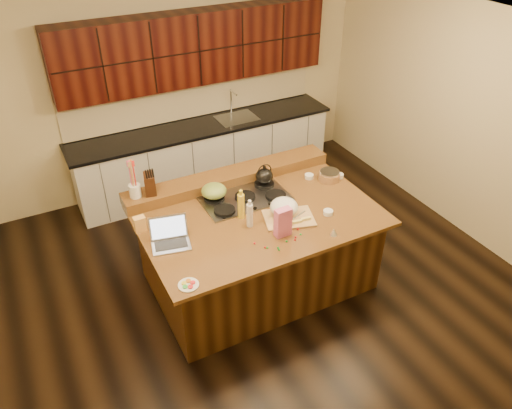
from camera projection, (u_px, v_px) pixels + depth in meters
room at (258, 177)px, 4.85m from camera, size 5.52×5.02×2.72m
island at (258, 248)px, 5.35m from camera, size 2.40×1.60×0.92m
back_ledge at (229, 177)px, 5.57m from camera, size 2.40×0.30×0.12m
cooktop at (245, 198)px, 5.31m from camera, size 0.92×0.52×0.05m
back_counter at (202, 121)px, 6.81m from camera, size 3.70×0.66×2.40m
kettle at (264, 176)px, 5.45m from camera, size 0.24×0.24×0.17m
green_bowl at (214, 191)px, 5.23m from camera, size 0.29×0.29×0.15m
laptop at (170, 237)px, 4.66m from camera, size 0.41×0.35×0.25m
oil_bottle at (241, 206)px, 4.96m from camera, size 0.08×0.08×0.27m
vinegar_bottle at (250, 215)px, 4.85m from camera, size 0.08×0.08×0.25m
wooden_tray at (285, 210)px, 5.00m from camera, size 0.57×0.48×0.20m
ramekin_a at (328, 212)px, 5.07m from camera, size 0.12×0.12×0.04m
ramekin_b at (339, 176)px, 5.67m from camera, size 0.10×0.10×0.04m
ramekin_c at (309, 176)px, 5.66m from camera, size 0.12×0.12×0.04m
strainer_bowl at (329, 176)px, 5.62m from camera, size 0.29×0.29×0.09m
kitchen_timer at (334, 232)px, 4.78m from camera, size 0.08×0.08×0.07m
pink_bag at (283, 222)px, 4.72m from camera, size 0.16×0.09×0.30m
candy_plate at (188, 285)px, 4.21m from camera, size 0.22×0.22×0.01m
package_box at (140, 224)px, 4.81m from camera, size 0.11×0.08×0.16m
utensil_crock at (135, 191)px, 5.10m from camera, size 0.14×0.14×0.14m
knife_block at (150, 184)px, 5.14m from camera, size 0.15×0.20×0.22m
gumdrop_0 at (295, 240)px, 4.72m from camera, size 0.02×0.02×0.02m
gumdrop_1 at (301, 234)px, 4.79m from camera, size 0.02×0.02×0.02m
gumdrop_2 at (296, 237)px, 4.75m from camera, size 0.02×0.02×0.02m
gumdrop_3 at (278, 248)px, 4.62m from camera, size 0.02×0.02×0.02m
gumdrop_4 at (298, 229)px, 4.86m from camera, size 0.02×0.02×0.02m
gumdrop_5 at (287, 241)px, 4.70m from camera, size 0.02×0.02×0.02m
gumdrop_6 at (265, 247)px, 4.63m from camera, size 0.02×0.02×0.02m
gumdrop_7 at (267, 248)px, 4.62m from camera, size 0.02×0.02×0.02m
gumdrop_8 at (287, 230)px, 4.85m from camera, size 0.02×0.02×0.02m
gumdrop_9 at (279, 250)px, 4.60m from camera, size 0.02×0.02×0.02m
gumdrop_10 at (255, 243)px, 4.68m from camera, size 0.02×0.02×0.02m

